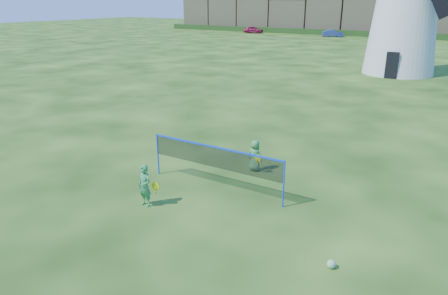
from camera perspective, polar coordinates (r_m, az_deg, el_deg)
name	(u,v)px	position (r m, az deg, el deg)	size (l,w,h in m)	color
ground	(211,193)	(13.91, -1.79, -6.28)	(220.00, 220.00, 0.00)	black
badminton_net	(215,158)	(13.72, -1.24, -1.45)	(5.05, 0.05, 1.55)	blue
player_girl	(145,186)	(13.01, -10.93, -5.24)	(0.69, 0.39, 1.36)	#398F4E
player_boy	(255,156)	(15.49, 4.32, -1.12)	(0.66, 0.44, 1.19)	#479451
play_ball	(331,264)	(10.61, 14.65, -15.37)	(0.22, 0.22, 0.22)	green
terraced_houses	(316,11)	(87.46, 12.68, 17.93)	(59.48, 8.40, 8.37)	tan
hedge	(306,31)	(81.89, 11.24, 15.50)	(62.00, 0.80, 1.00)	#193814
car_left	(253,30)	(83.19, 4.09, 15.98)	(1.54, 3.83, 1.31)	maroon
car_right	(333,33)	(76.74, 14.88, 15.05)	(1.30, 3.71, 1.22)	navy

